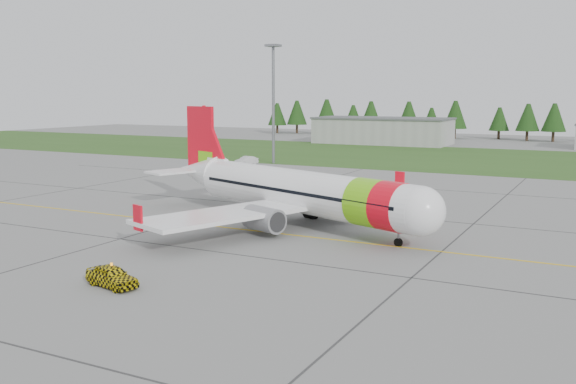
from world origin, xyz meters
The scene contains 9 objects.
ground centered at (0.00, 0.00, 0.00)m, with size 320.00×320.00×0.00m, color gray.
aircraft centered at (-4.69, 12.43, 3.08)m, with size 33.81×32.13×10.69m.
follow_me_car centered at (-6.19, -10.52, 1.99)m, with size 1.61×1.36×3.99m, color yellow.
service_van centered at (-34.91, 53.61, 2.25)m, with size 1.57×1.48×4.49m, color silver.
grass_strip centered at (0.00, 82.00, 0.01)m, with size 320.00×50.00×0.03m, color #30561E.
taxi_guideline centered at (0.00, 8.00, 0.01)m, with size 120.00×0.25×0.02m, color gold.
hangar_west centered at (-30.00, 110.00, 3.00)m, with size 32.00×14.00×6.00m, color #A8A8A3.
floodlight_mast centered at (-32.00, 58.00, 10.00)m, with size 0.50×0.50×20.00m, color slate.
treeline centered at (0.00, 138.00, 5.00)m, with size 160.00×8.00×10.00m, color #1C3F14, non-canonical shape.
Camera 1 is at (21.54, -40.07, 11.99)m, focal length 40.00 mm.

